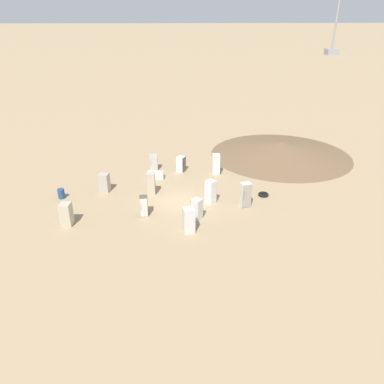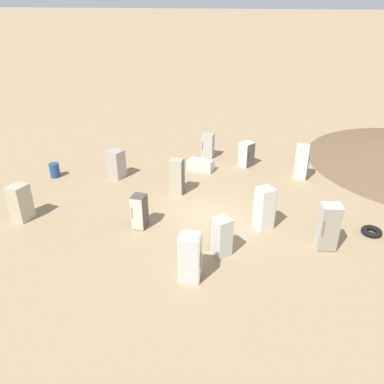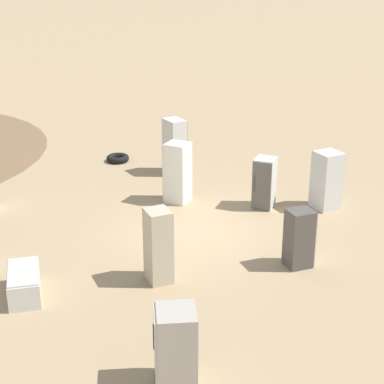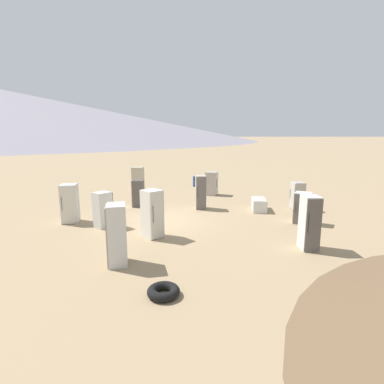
% 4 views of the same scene
% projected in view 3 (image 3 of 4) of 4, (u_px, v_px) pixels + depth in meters
% --- Properties ---
extents(ground_plane, '(1000.00, 1000.00, 0.00)m').
position_uv_depth(ground_plane, '(195.00, 233.00, 18.11)').
color(ground_plane, '#9E8460').
extents(discarded_fridge_0, '(0.91, 0.92, 1.57)m').
position_uv_depth(discarded_fridge_0, '(264.00, 183.00, 19.62)').
color(discarded_fridge_0, silver).
rests_on(discarded_fridge_0, ground_plane).
extents(discarded_fridge_2, '(0.81, 1.51, 0.64)m').
position_uv_depth(discarded_fridge_2, '(24.00, 283.00, 14.81)').
color(discarded_fridge_2, silver).
rests_on(discarded_fridge_2, ground_plane).
extents(discarded_fridge_4, '(0.78, 0.89, 1.95)m').
position_uv_depth(discarded_fridge_4, '(175.00, 146.00, 22.47)').
color(discarded_fridge_4, silver).
rests_on(discarded_fridge_4, ground_plane).
extents(discarded_fridge_5, '(0.70, 0.60, 1.52)m').
position_uv_depth(discarded_fridge_5, '(300.00, 238.00, 16.03)').
color(discarded_fridge_5, '#4C4742').
rests_on(discarded_fridge_5, ground_plane).
extents(discarded_fridge_6, '(0.91, 0.92, 1.57)m').
position_uv_depth(discarded_fridge_6, '(175.00, 348.00, 11.68)').
color(discarded_fridge_6, '#A89E93').
rests_on(discarded_fridge_6, ground_plane).
extents(discarded_fridge_7, '(0.83, 0.88, 1.80)m').
position_uv_depth(discarded_fridge_7, '(327.00, 180.00, 19.51)').
color(discarded_fridge_7, silver).
rests_on(discarded_fridge_7, ground_plane).
extents(discarded_fridge_8, '(0.62, 0.74, 1.84)m').
position_uv_depth(discarded_fridge_8, '(158.00, 246.00, 15.27)').
color(discarded_fridge_8, '#B2A88E').
rests_on(discarded_fridge_8, ground_plane).
extents(discarded_fridge_9, '(0.96, 0.96, 1.91)m').
position_uv_depth(discarded_fridge_9, '(177.00, 173.00, 19.98)').
color(discarded_fridge_9, silver).
rests_on(discarded_fridge_9, ground_plane).
extents(scrap_tire, '(0.84, 0.84, 0.24)m').
position_uv_depth(scrap_tire, '(118.00, 158.00, 23.94)').
color(scrap_tire, black).
rests_on(scrap_tire, ground_plane).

